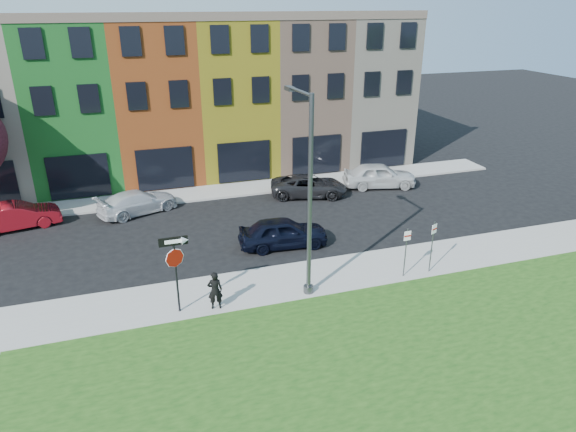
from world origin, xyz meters
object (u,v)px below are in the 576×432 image
object	(u,v)px
man	(215,290)
street_lamp	(308,198)
sedan_near	(283,232)
stop_sign	(175,259)

from	to	relation	value
man	street_lamp	bearing A→B (deg)	-170.35
man	street_lamp	size ratio (longest dim) A/B	0.20
man	sedan_near	size ratio (longest dim) A/B	0.35
stop_sign	sedan_near	distance (m)	7.25
street_lamp	man	bearing A→B (deg)	179.60
stop_sign	street_lamp	bearing A→B (deg)	-0.63
sedan_near	street_lamp	size ratio (longest dim) A/B	0.55
man	sedan_near	bearing A→B (deg)	-125.58
stop_sign	man	distance (m)	2.00
stop_sign	sedan_near	world-z (taller)	stop_sign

